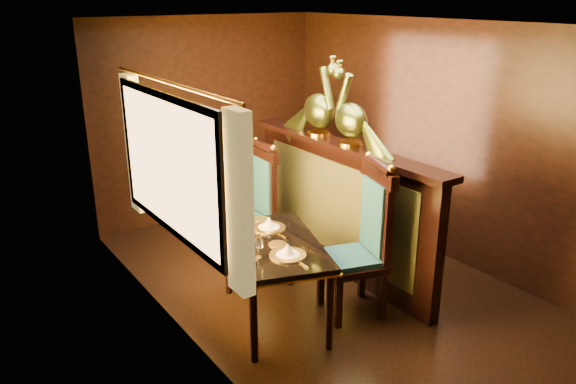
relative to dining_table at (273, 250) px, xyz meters
name	(u,v)px	position (x,y,z in m)	size (l,w,h in m)	color
ground	(332,289)	(0.76, 0.10, -0.67)	(5.00, 5.00, 0.00)	black
room_shell	(328,132)	(0.67, 0.12, 0.91)	(3.04, 5.04, 2.52)	black
partition	(340,205)	(1.08, 0.40, 0.04)	(0.26, 2.70, 1.36)	black
dining_table	(273,250)	(0.00, 0.00, 0.00)	(1.13, 1.43, 0.94)	black
chair_left	(367,234)	(0.76, -0.34, 0.08)	(0.64, 0.66, 1.43)	black
chair_right	(258,199)	(0.54, 1.10, 0.01)	(0.50, 0.53, 1.31)	black
peacock_left	(352,105)	(1.08, 0.29, 1.08)	(0.25, 0.66, 0.79)	#174529
peacock_right	(319,96)	(1.08, 0.78, 1.10)	(0.26, 0.69, 0.82)	#174529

